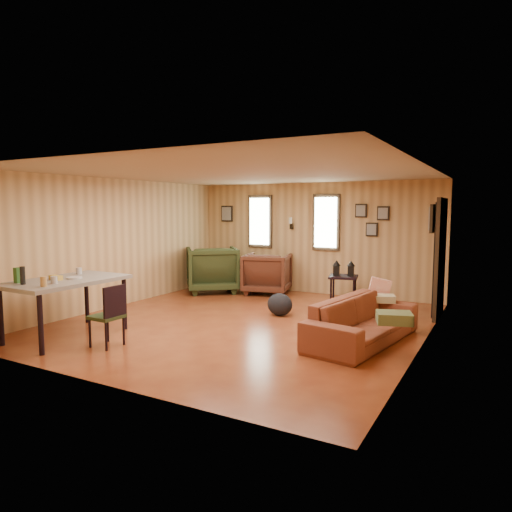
# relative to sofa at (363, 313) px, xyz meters

# --- Properties ---
(room) EXTENTS (5.54, 6.04, 2.44)m
(room) POSITION_rel_sofa_xyz_m (-1.83, 0.44, 0.80)
(room) COLOR brown
(room) RESTS_ON ground
(sofa) EXTENTS (0.95, 2.16, 0.82)m
(sofa) POSITION_rel_sofa_xyz_m (0.00, 0.00, 0.00)
(sofa) COLOR brown
(sofa) RESTS_ON ground
(recliner_brown) EXTENTS (1.13, 1.09, 0.97)m
(recliner_brown) POSITION_rel_sofa_xyz_m (-2.82, 2.58, 0.08)
(recliner_brown) COLOR #462115
(recliner_brown) RESTS_ON ground
(recliner_green) EXTENTS (1.47, 1.46, 1.11)m
(recliner_green) POSITION_rel_sofa_xyz_m (-3.99, 2.18, 0.15)
(recliner_green) COLOR #273116
(recliner_green) RESTS_ON ground
(end_table) EXTENTS (0.62, 0.57, 0.72)m
(end_table) POSITION_rel_sofa_xyz_m (-3.27, 2.50, -0.01)
(end_table) COLOR black
(end_table) RESTS_ON ground
(side_table) EXTENTS (0.64, 0.64, 0.85)m
(side_table) POSITION_rel_sofa_xyz_m (-1.04, 2.34, 0.17)
(side_table) COLOR black
(side_table) RESTS_ON ground
(cooler) EXTENTS (0.38, 0.32, 0.23)m
(cooler) POSITION_rel_sofa_xyz_m (-0.67, 1.91, -0.29)
(cooler) COLOR maroon
(cooler) RESTS_ON ground
(backpack) EXTENTS (0.45, 0.34, 0.39)m
(backpack) POSITION_rel_sofa_xyz_m (-1.69, 0.86, -0.21)
(backpack) COLOR black
(backpack) RESTS_ON ground
(sofa_pillows) EXTENTS (1.00, 1.83, 0.38)m
(sofa_pillows) POSITION_rel_sofa_xyz_m (0.25, 0.29, 0.10)
(sofa_pillows) COLOR #4E5831
(sofa_pillows) RESTS_ON sofa
(dining_table) EXTENTS (1.00, 1.66, 1.08)m
(dining_table) POSITION_rel_sofa_xyz_m (-3.82, -1.81, 0.36)
(dining_table) COLOR gray
(dining_table) RESTS_ON ground
(dining_chair) EXTENTS (0.38, 0.38, 0.84)m
(dining_chair) POSITION_rel_sofa_xyz_m (-2.90, -1.84, 0.06)
(dining_chair) COLOR #273116
(dining_chair) RESTS_ON ground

